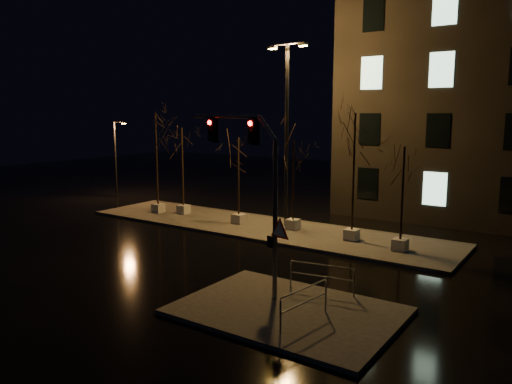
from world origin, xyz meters
The scene contains 14 objects.
ground centered at (0.00, 0.00, 0.00)m, with size 90.00×90.00×0.00m, color black.
median centered at (0.00, 6.00, 0.07)m, with size 22.00×5.00×0.15m, color #43413B.
sidewalk_corner centered at (7.50, -3.50, 0.07)m, with size 7.00×5.00×0.15m, color #43413B.
tree_0 centered at (-7.51, 5.57, 5.01)m, with size 1.80×1.80×6.41m.
tree_1 centered at (-5.91, 6.19, 4.36)m, with size 1.80×1.80×5.55m.
tree_2 centered at (-1.34, 5.87, 4.00)m, with size 1.80×1.80×5.08m.
tree_3 centered at (1.97, 6.39, 3.93)m, with size 1.80×1.80×4.98m.
tree_4 centered at (5.60, 5.99, 5.05)m, with size 1.80×1.80×6.47m.
tree_5 centered at (8.25, 5.45, 3.91)m, with size 1.80×1.80×4.95m.
traffic_signal_mast centered at (5.68, -2.78, 4.25)m, with size 5.03×1.12×6.25m.
streetlight_main centered at (1.19, 6.95, 5.94)m, with size 2.51×0.46×10.03m.
streetlight_far centered at (-15.09, 8.73, 3.21)m, with size 1.13×0.43×5.84m.
guard_rail_a centered at (7.71, -1.50, 0.82)m, with size 2.36×0.43×1.03m.
guard_rail_b centered at (8.46, -4.12, 0.86)m, with size 0.38×2.31×1.10m.
Camera 1 is at (15.35, -16.85, 6.46)m, focal length 35.00 mm.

